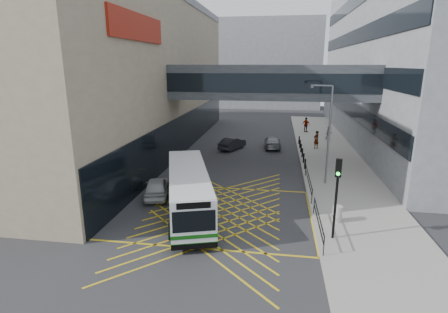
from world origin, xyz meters
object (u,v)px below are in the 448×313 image
at_px(pedestrian_c, 306,125).
at_px(litter_bin, 337,214).
at_px(pedestrian_a, 316,140).
at_px(car_dark, 232,143).
at_px(pedestrian_b, 329,133).
at_px(bus, 188,190).
at_px(traffic_light, 337,188).
at_px(car_white, 157,187).
at_px(car_silver, 272,142).
at_px(street_lamp, 327,129).

bearing_deg(pedestrian_c, litter_bin, 124.78).
height_order(litter_bin, pedestrian_a, pedestrian_a).
height_order(car_dark, pedestrian_b, pedestrian_b).
height_order(bus, car_dark, bus).
height_order(bus, pedestrian_b, bus).
distance_m(traffic_light, pedestrian_a, 20.86).
bearing_deg(car_white, pedestrian_c, -130.03).
xyz_separation_m(car_silver, litter_bin, (4.13, -18.80, -0.04)).
bearing_deg(litter_bin, car_silver, 102.39).
bearing_deg(pedestrian_b, bus, -125.53).
distance_m(traffic_light, litter_bin, 3.28).
height_order(bus, car_white, bus).
distance_m(car_silver, pedestrian_c, 10.27).
xyz_separation_m(car_silver, pedestrian_b, (6.67, 4.65, 0.26)).
height_order(car_white, car_silver, car_white).
bearing_deg(street_lamp, pedestrian_b, 97.55).
height_order(traffic_light, pedestrian_b, traffic_light).
bearing_deg(bus, car_silver, 57.88).
distance_m(litter_bin, pedestrian_b, 23.59).
distance_m(bus, street_lamp, 11.53).
bearing_deg(car_white, car_silver, -130.36).
relative_size(car_white, car_silver, 1.01).
relative_size(car_white, pedestrian_b, 2.82).
xyz_separation_m(car_silver, pedestrian_c, (4.29, 9.32, 0.46)).
bearing_deg(car_dark, car_silver, -139.71).
height_order(pedestrian_a, pedestrian_b, pedestrian_a).
distance_m(traffic_light, pedestrian_b, 25.92).
relative_size(car_dark, pedestrian_b, 2.66).
distance_m(car_silver, pedestrian_a, 4.72).
bearing_deg(pedestrian_a, pedestrian_b, -152.35).
relative_size(bus, pedestrian_c, 5.26).
bearing_deg(bus, car_white, 123.11).
bearing_deg(car_dark, litter_bin, 138.66).
height_order(car_white, pedestrian_c, pedestrian_c).
height_order(car_dark, street_lamp, street_lamp).
relative_size(traffic_light, pedestrian_b, 2.82).
bearing_deg(pedestrian_a, bus, 22.07).
bearing_deg(litter_bin, traffic_light, -103.84).
bearing_deg(street_lamp, pedestrian_c, 105.86).
relative_size(car_white, pedestrian_a, 2.29).
distance_m(pedestrian_a, pedestrian_b, 5.29).
bearing_deg(car_dark, pedestrian_b, -128.52).
bearing_deg(street_lamp, litter_bin, -73.80).
relative_size(car_dark, car_silver, 0.95).
bearing_deg(litter_bin, pedestrian_c, 89.68).
height_order(car_dark, pedestrian_c, pedestrian_c).
relative_size(pedestrian_a, pedestrian_b, 1.23).
height_order(car_white, litter_bin, car_white).
height_order(traffic_light, pedestrian_c, traffic_light).
bearing_deg(car_white, litter_bin, 152.61).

